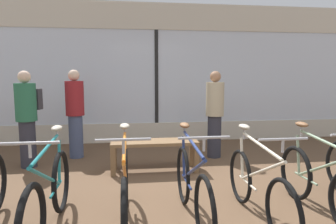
{
  "coord_description": "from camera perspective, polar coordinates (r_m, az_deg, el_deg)",
  "views": [
    {
      "loc": [
        -0.65,
        -3.4,
        1.55
      ],
      "look_at": [
        0.0,
        1.54,
        0.95
      ],
      "focal_mm": 32.0,
      "sensor_mm": 36.0,
      "label": 1
    }
  ],
  "objects": [
    {
      "name": "bicycle_center",
      "position": [
        3.26,
        4.54,
        -13.97
      ],
      "size": [
        0.46,
        1.75,
        1.03
      ],
      "color": "black",
      "rests_on": "ground_plane"
    },
    {
      "name": "customer_by_window",
      "position": [
        5.58,
        -25.25,
        -0.67
      ],
      "size": [
        0.42,
        0.54,
        1.64
      ],
      "color": "#2D2D38",
      "rests_on": "ground_plane"
    },
    {
      "name": "bicycle_center_left",
      "position": [
        3.17,
        -8.16,
        -14.64
      ],
      "size": [
        0.46,
        1.77,
        1.04
      ],
      "color": "black",
      "rests_on": "ground_plane"
    },
    {
      "name": "ground_plane",
      "position": [
        3.79,
        3.2,
        -17.29
      ],
      "size": [
        24.0,
        24.0,
        0.0
      ],
      "primitive_type": "plane",
      "color": "brown"
    },
    {
      "name": "bicycle_left",
      "position": [
        3.25,
        -21.7,
        -14.64
      ],
      "size": [
        0.46,
        1.76,
        1.04
      ],
      "color": "black",
      "rests_on": "ground_plane"
    },
    {
      "name": "shop_back_wall",
      "position": [
        7.03,
        -2.23,
        7.6
      ],
      "size": [
        12.0,
        0.08,
        3.2
      ],
      "color": "beige",
      "rests_on": "ground_plane"
    },
    {
      "name": "customer_near_rack",
      "position": [
        5.91,
        -17.27,
        -0.0
      ],
      "size": [
        0.47,
        0.47,
        1.67
      ],
      "color": "#424C6B",
      "rests_on": "ground_plane"
    },
    {
      "name": "display_bench",
      "position": [
        4.91,
        -2.6,
        -6.57
      ],
      "size": [
        1.4,
        0.44,
        0.5
      ],
      "color": "brown",
      "rests_on": "ground_plane"
    },
    {
      "name": "bicycle_right",
      "position": [
        3.79,
        26.89,
        -12.0
      ],
      "size": [
        0.46,
        1.66,
        1.02
      ],
      "color": "black",
      "rests_on": "ground_plane"
    },
    {
      "name": "bicycle_center_right",
      "position": [
        3.42,
        16.69,
        -13.56
      ],
      "size": [
        0.46,
        1.69,
        1.01
      ],
      "color": "black",
      "rests_on": "ground_plane"
    },
    {
      "name": "customer_mid_floor",
      "position": [
        5.74,
        8.89,
        -0.11
      ],
      "size": [
        0.42,
        0.42,
        1.64
      ],
      "color": "#2D2D38",
      "rests_on": "ground_plane"
    }
  ]
}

